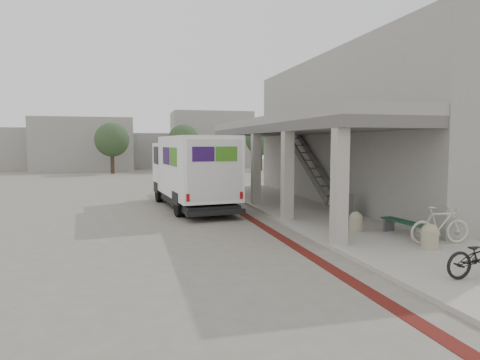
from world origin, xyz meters
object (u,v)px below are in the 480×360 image
object	(u,v)px
bench	(407,226)
bicycle_cream	(440,225)
utility_cabinet	(345,206)
fedex_truck	(192,170)

from	to	relation	value
bench	bicycle_cream	bearing A→B (deg)	-84.81
bench	utility_cabinet	bearing A→B (deg)	87.38
fedex_truck	bench	bearing A→B (deg)	-61.98
fedex_truck	bicycle_cream	distance (m)	10.68
bicycle_cream	bench	bearing A→B (deg)	17.67
bench	fedex_truck	bearing A→B (deg)	117.21
fedex_truck	bicycle_cream	bearing A→B (deg)	-64.30
fedex_truck	bicycle_cream	xyz separation A→B (m)	(5.58, -9.04, -1.06)
utility_cabinet	bicycle_cream	size ratio (longest dim) A/B	0.51
fedex_truck	utility_cabinet	world-z (taller)	fedex_truck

